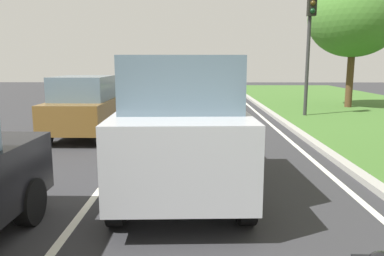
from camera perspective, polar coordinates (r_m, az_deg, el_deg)
ground_plane at (r=11.34m, az=-4.24°, el=-1.26°), size 60.00×60.00×0.00m
lane_line_center at (r=11.43m, az=-7.74°, el=-1.23°), size 0.12×32.00×0.01m
lane_line_right_edge at (r=11.60m, az=13.77°, el=-1.26°), size 0.12×32.00×0.01m
curb_right at (r=11.71m, az=16.17°, el=-0.98°), size 0.24×48.00×0.12m
car_suv_ahead at (r=6.48m, az=-1.57°, el=0.79°), size 2.11×4.57×2.28m
car_hatchback_far at (r=11.69m, az=-15.59°, el=3.11°), size 1.76×3.72×1.78m
traffic_light_near_right at (r=15.83m, az=17.27°, el=13.95°), size 0.32×0.50×5.12m
tree_roadside_far at (r=19.62m, az=23.12°, el=14.83°), size 4.13×4.13×5.90m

